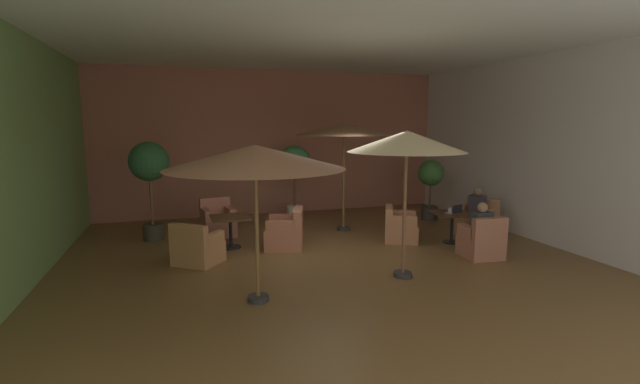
{
  "coord_description": "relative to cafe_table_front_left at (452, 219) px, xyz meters",
  "views": [
    {
      "loc": [
        -2.59,
        -7.83,
        2.65
      ],
      "look_at": [
        0.0,
        0.5,
        1.29
      ],
      "focal_mm": 24.86,
      "sensor_mm": 36.0,
      "label": 1
    }
  ],
  "objects": [
    {
      "name": "potted_tree_mid_right",
      "position": [
        -6.39,
        2.25,
        1.1
      ],
      "size": [
        0.88,
        0.88,
        2.24
      ],
      "color": "#3B372B",
      "rests_on": "ground_plane"
    },
    {
      "name": "patio_umbrella_tall_red",
      "position": [
        -4.68,
        -1.99,
        1.61
      ],
      "size": [
        2.61,
        2.61,
        2.35
      ],
      "color": "#2D2D2D",
      "rests_on": "ground_plane"
    },
    {
      "name": "ground_plane",
      "position": [
        -3.08,
        -0.49,
        -0.56
      ],
      "size": [
        10.16,
        10.03,
        0.02
      ],
      "primitive_type": "cube",
      "color": "brown"
    },
    {
      "name": "armchair_front_left_north",
      "position": [
        1.04,
        0.5,
        -0.23
      ],
      "size": [
        1.01,
        1.04,
        0.85
      ],
      "color": "#B07750",
      "rests_on": "ground_plane"
    },
    {
      "name": "patron_blue_shirt",
      "position": [
        -0.08,
        -1.11,
        0.17
      ],
      "size": [
        0.39,
        0.27,
        0.7
      ],
      "color": "#2E3336",
      "rests_on": "ground_plane"
    },
    {
      "name": "iced_drink_cup",
      "position": [
        -0.02,
        0.07,
        0.19
      ],
      "size": [
        0.08,
        0.08,
        0.11
      ],
      "primitive_type": "cylinder",
      "color": "white",
      "rests_on": "cafe_table_front_left"
    },
    {
      "name": "patio_umbrella_near_wall",
      "position": [
        -2.09,
        -1.68,
        1.78
      ],
      "size": [
        1.99,
        1.99,
        2.53
      ],
      "color": "#2D2D2D",
      "rests_on": "ground_plane"
    },
    {
      "name": "armchair_front_right_east",
      "position": [
        -4.94,
        2.23,
        -0.22
      ],
      "size": [
        0.83,
        0.86,
        0.88
      ],
      "color": "#B06752",
      "rests_on": "ground_plane"
    },
    {
      "name": "cafe_table_front_left",
      "position": [
        0.0,
        0.0,
        0.0
      ],
      "size": [
        0.87,
        0.87,
        0.68
      ],
      "color": "black",
      "rests_on": "ground_plane"
    },
    {
      "name": "wall_back_brick",
      "position": [
        -3.08,
        4.48,
        1.52
      ],
      "size": [
        10.16,
        0.08,
        4.14
      ],
      "primitive_type": "cube",
      "color": "#A6614C",
      "rests_on": "ground_plane"
    },
    {
      "name": "wall_right_plain",
      "position": [
        1.96,
        -0.49,
        1.52
      ],
      "size": [
        0.08,
        10.03,
        4.14
      ],
      "primitive_type": "cube",
      "color": "silver",
      "rests_on": "ground_plane"
    },
    {
      "name": "armchair_front_right_north",
      "position": [
        -3.63,
        0.71,
        -0.23
      ],
      "size": [
        0.98,
        0.99,
        0.85
      ],
      "color": "#B4694D",
      "rests_on": "ground_plane"
    },
    {
      "name": "cafe_table_front_right",
      "position": [
        -4.76,
        1.05,
        -0.02
      ],
      "size": [
        0.82,
        0.82,
        0.68
      ],
      "color": "black",
      "rests_on": "ground_plane"
    },
    {
      "name": "wall_left_accent",
      "position": [
        -8.12,
        -0.49,
        1.52
      ],
      "size": [
        0.08,
        10.03,
        4.14
      ],
      "primitive_type": "cube",
      "color": "#719B51",
      "rests_on": "ground_plane"
    },
    {
      "name": "armchair_front_right_south",
      "position": [
        -5.49,
        0.12,
        -0.25
      ],
      "size": [
        1.05,
        1.04,
        0.82
      ],
      "color": "#B17749",
      "rests_on": "ground_plane"
    },
    {
      "name": "open_laptop",
      "position": [
        0.02,
        -0.06,
        0.18
      ],
      "size": [
        0.36,
        0.31,
        0.2
      ],
      "color": "#9EA0A5",
      "rests_on": "cafe_table_front_left"
    },
    {
      "name": "armchair_front_left_south",
      "position": [
        -0.08,
        -1.15,
        -0.23
      ],
      "size": [
        0.75,
        0.75,
        0.86
      ],
      "color": "#A9684F",
      "rests_on": "ground_plane"
    },
    {
      "name": "armchair_front_left_east",
      "position": [
        -1.03,
        0.5,
        -0.24
      ],
      "size": [
        0.99,
        1.01,
        0.79
      ],
      "color": "#AA6C46",
      "rests_on": "ground_plane"
    },
    {
      "name": "patron_by_window",
      "position": [
        1.0,
        0.48,
        0.2
      ],
      "size": [
        0.37,
        0.43,
        0.68
      ],
      "color": "#3A303C",
      "rests_on": "ground_plane"
    },
    {
      "name": "patio_umbrella_center_beige",
      "position": [
        -1.91,
        1.82,
        1.95
      ],
      "size": [
        2.37,
        2.37,
        2.67
      ],
      "color": "#2D2D2D",
      "rests_on": "ground_plane"
    },
    {
      "name": "potted_tree_left_corner",
      "position": [
        0.8,
        2.28,
        0.55
      ],
      "size": [
        0.71,
        0.71,
        1.65
      ],
      "color": "#3A3635",
      "rests_on": "ground_plane"
    },
    {
      "name": "potted_tree_mid_left",
      "position": [
        -2.78,
        3.31,
        0.9
      ],
      "size": [
        0.88,
        0.88,
        2.05
      ],
      "color": "silver",
      "rests_on": "ground_plane"
    },
    {
      "name": "ceiling_slab",
      "position": [
        -3.08,
        -0.49,
        3.62
      ],
      "size": [
        10.16,
        10.03,
        0.06
      ],
      "primitive_type": "cube",
      "color": "silver",
      "rests_on": "wall_back_brick"
    }
  ]
}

